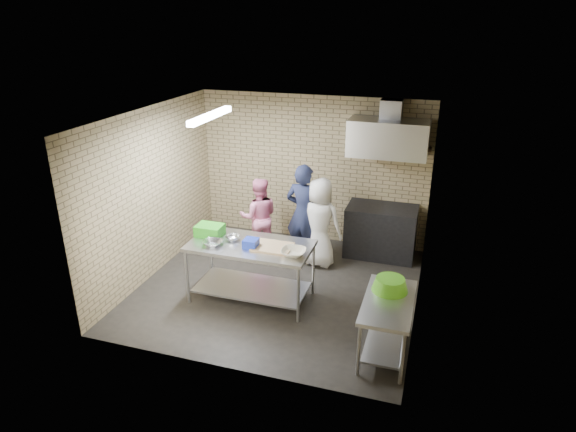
# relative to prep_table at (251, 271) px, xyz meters

# --- Properties ---
(floor) EXTENTS (4.20, 4.20, 0.00)m
(floor) POSITION_rel_prep_table_xyz_m (0.28, 0.40, -0.45)
(floor) COLOR black
(floor) RESTS_ON ground
(ceiling) EXTENTS (4.20, 4.20, 0.00)m
(ceiling) POSITION_rel_prep_table_xyz_m (0.28, 0.40, 2.25)
(ceiling) COLOR black
(ceiling) RESTS_ON ground
(back_wall) EXTENTS (4.20, 0.06, 2.70)m
(back_wall) POSITION_rel_prep_table_xyz_m (0.28, 2.40, 0.90)
(back_wall) COLOR tan
(back_wall) RESTS_ON ground
(front_wall) EXTENTS (4.20, 0.06, 2.70)m
(front_wall) POSITION_rel_prep_table_xyz_m (0.28, -1.60, 0.90)
(front_wall) COLOR tan
(front_wall) RESTS_ON ground
(left_wall) EXTENTS (0.06, 4.00, 2.70)m
(left_wall) POSITION_rel_prep_table_xyz_m (-1.82, 0.40, 0.90)
(left_wall) COLOR tan
(left_wall) RESTS_ON ground
(right_wall) EXTENTS (0.06, 4.00, 2.70)m
(right_wall) POSITION_rel_prep_table_xyz_m (2.38, 0.40, 0.90)
(right_wall) COLOR tan
(right_wall) RESTS_ON ground
(prep_table) EXTENTS (1.79, 0.90, 0.90)m
(prep_table) POSITION_rel_prep_table_xyz_m (0.00, 0.00, 0.00)
(prep_table) COLOR silver
(prep_table) RESTS_ON floor
(side_counter) EXTENTS (0.60, 1.20, 0.75)m
(side_counter) POSITION_rel_prep_table_xyz_m (2.08, -0.70, -0.07)
(side_counter) COLOR silver
(side_counter) RESTS_ON floor
(stove) EXTENTS (1.20, 0.70, 0.90)m
(stove) POSITION_rel_prep_table_xyz_m (1.63, 2.05, 0.00)
(stove) COLOR black
(stove) RESTS_ON floor
(range_hood) EXTENTS (1.30, 0.60, 0.60)m
(range_hood) POSITION_rel_prep_table_xyz_m (1.63, 2.10, 1.65)
(range_hood) COLOR silver
(range_hood) RESTS_ON back_wall
(hood_duct) EXTENTS (0.35, 0.30, 0.30)m
(hood_duct) POSITION_rel_prep_table_xyz_m (1.63, 2.25, 2.10)
(hood_duct) COLOR #A5A8AD
(hood_duct) RESTS_ON back_wall
(wall_shelf) EXTENTS (0.80, 0.20, 0.04)m
(wall_shelf) POSITION_rel_prep_table_xyz_m (1.93, 2.29, 1.47)
(wall_shelf) COLOR #3F2B19
(wall_shelf) RESTS_ON back_wall
(fluorescent_fixture) EXTENTS (0.10, 1.25, 0.08)m
(fluorescent_fixture) POSITION_rel_prep_table_xyz_m (-0.72, 0.40, 2.19)
(fluorescent_fixture) COLOR white
(fluorescent_fixture) RESTS_ON ceiling
(green_crate) EXTENTS (0.40, 0.30, 0.16)m
(green_crate) POSITION_rel_prep_table_xyz_m (-0.70, 0.12, 0.53)
(green_crate) COLOR #26931B
(green_crate) RESTS_ON prep_table
(blue_tub) EXTENTS (0.20, 0.20, 0.13)m
(blue_tub) POSITION_rel_prep_table_xyz_m (0.05, -0.10, 0.51)
(blue_tub) COLOR #172FAD
(blue_tub) RESTS_ON prep_table
(cutting_board) EXTENTS (0.55, 0.42, 0.03)m
(cutting_board) POSITION_rel_prep_table_xyz_m (0.35, -0.02, 0.46)
(cutting_board) COLOR tan
(cutting_board) RESTS_ON prep_table
(mixing_bowl_a) EXTENTS (0.29, 0.29, 0.07)m
(mixing_bowl_a) POSITION_rel_prep_table_xyz_m (-0.50, -0.20, 0.48)
(mixing_bowl_a) COLOR #BABDC1
(mixing_bowl_a) RESTS_ON prep_table
(mixing_bowl_b) EXTENTS (0.22, 0.22, 0.07)m
(mixing_bowl_b) POSITION_rel_prep_table_xyz_m (-0.30, 0.05, 0.48)
(mixing_bowl_b) COLOR silver
(mixing_bowl_b) RESTS_ON prep_table
(ceramic_bowl) EXTENTS (0.36, 0.36, 0.08)m
(ceramic_bowl) POSITION_rel_prep_table_xyz_m (0.70, -0.15, 0.49)
(ceramic_bowl) COLOR beige
(ceramic_bowl) RESTS_ON prep_table
(green_basin) EXTENTS (0.46, 0.46, 0.17)m
(green_basin) POSITION_rel_prep_table_xyz_m (2.06, -0.45, 0.39)
(green_basin) COLOR #59C626
(green_basin) RESTS_ON side_counter
(bottle_red) EXTENTS (0.07, 0.07, 0.18)m
(bottle_red) POSITION_rel_prep_table_xyz_m (1.68, 2.29, 1.58)
(bottle_red) COLOR #B22619
(bottle_red) RESTS_ON wall_shelf
(man_navy) EXTENTS (0.70, 0.52, 1.74)m
(man_navy) POSITION_rel_prep_table_xyz_m (0.40, 1.41, 0.42)
(man_navy) COLOR black
(man_navy) RESTS_ON floor
(woman_pink) EXTENTS (0.83, 0.75, 1.41)m
(woman_pink) POSITION_rel_prep_table_xyz_m (-0.42, 1.45, 0.26)
(woman_pink) COLOR pink
(woman_pink) RESTS_ON floor
(woman_white) EXTENTS (0.82, 0.60, 1.54)m
(woman_white) POSITION_rel_prep_table_xyz_m (0.69, 1.38, 0.32)
(woman_white) COLOR white
(woman_white) RESTS_ON floor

